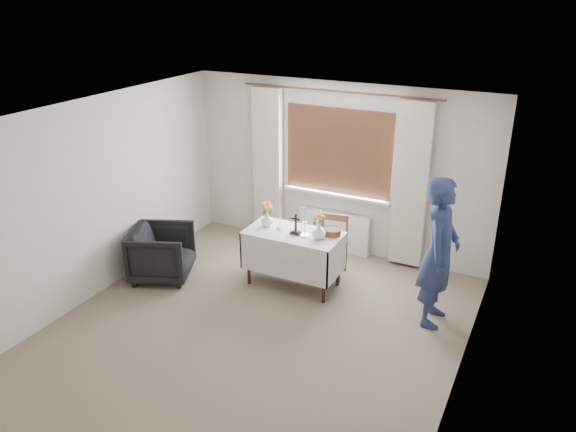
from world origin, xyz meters
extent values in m
plane|color=gray|center=(0.00, 0.00, 0.00)|extent=(5.00, 5.00, 0.00)
cube|color=white|center=(-0.08, 1.19, 0.38)|extent=(1.24, 0.64, 0.76)
imported|color=black|center=(-1.76, 0.60, 0.36)|extent=(1.03, 1.02, 0.72)
imported|color=navy|center=(1.78, 1.17, 0.90)|extent=(0.45, 0.67, 1.79)
cube|color=white|center=(0.00, 2.42, 0.30)|extent=(1.10, 0.10, 0.60)
imported|color=white|center=(-0.48, 1.23, 0.85)|extent=(0.22, 0.22, 0.18)
imported|color=white|center=(0.29, 1.17, 0.85)|extent=(0.23, 0.23, 0.18)
cylinder|color=brown|center=(0.40, 1.35, 0.80)|extent=(0.27, 0.27, 0.08)
camera|label=1|loc=(2.79, -4.73, 3.73)|focal=35.00mm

